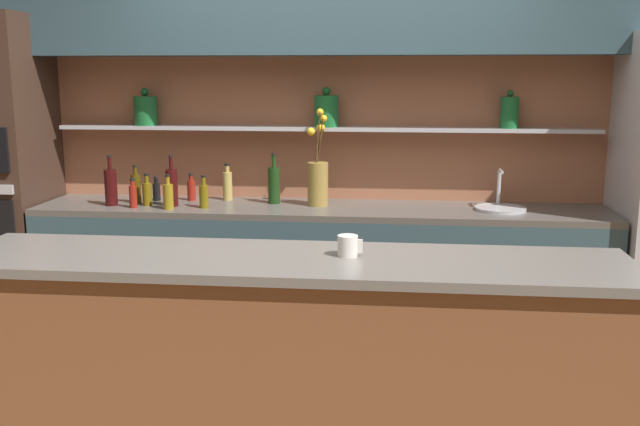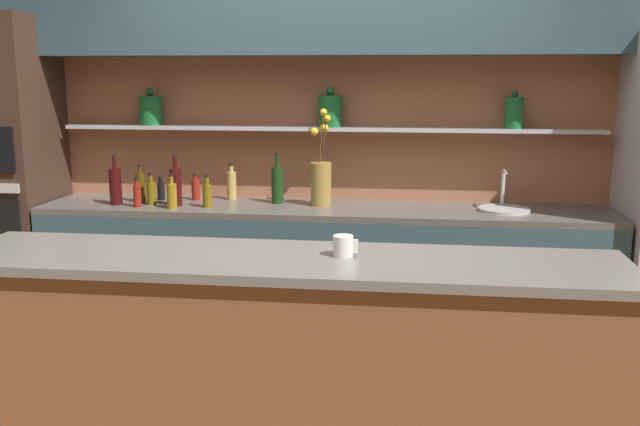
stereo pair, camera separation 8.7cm
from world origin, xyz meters
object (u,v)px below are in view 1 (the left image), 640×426
(bottle_sauce_3, at_px, (133,195))
(bottle_sauce_7, at_px, (191,189))
(flower_vase, at_px, (318,178))
(bottle_oil_8, at_px, (136,188))
(coffee_mug, at_px, (348,246))
(bottle_spirit_5, at_px, (228,185))
(bottle_wine_0, at_px, (111,187))
(bottle_sauce_2, at_px, (156,191))
(bottle_oil_9, at_px, (168,196))
(sink_fixture, at_px, (500,207))
(bottle_wine_4, at_px, (274,185))
(bottle_oil_6, at_px, (147,193))
(bottle_wine_1, at_px, (172,187))
(bottle_oil_10, at_px, (204,195))

(bottle_sauce_3, height_order, bottle_sauce_7, bottle_sauce_3)
(flower_vase, distance_m, bottle_oil_8, 1.21)
(bottle_sauce_7, height_order, coffee_mug, coffee_mug)
(bottle_spirit_5, distance_m, bottle_sauce_7, 0.25)
(flower_vase, xyz_separation_m, bottle_wine_0, (-1.34, -0.15, -0.05))
(bottle_sauce_2, relative_size, bottle_oil_9, 0.73)
(sink_fixture, height_order, bottle_wine_4, bottle_wine_4)
(bottle_wine_0, height_order, bottle_oil_6, bottle_wine_0)
(bottle_sauce_7, xyz_separation_m, bottle_oil_9, (-0.06, -0.32, 0.01))
(bottle_oil_6, distance_m, bottle_sauce_7, 0.32)
(bottle_sauce_7, bearing_deg, bottle_sauce_3, -134.35)
(bottle_sauce_3, bearing_deg, bottle_wine_1, 19.69)
(bottle_oil_8, xyz_separation_m, coffee_mug, (1.52, -1.63, 0.04))
(bottle_wine_4, bearing_deg, coffee_mug, -70.47)
(sink_fixture, bearing_deg, bottle_oil_9, -174.74)
(bottle_wine_4, height_order, coffee_mug, bottle_wine_4)
(bottle_oil_6, xyz_separation_m, bottle_oil_8, (-0.10, 0.08, 0.02))
(bottle_wine_1, height_order, bottle_sauce_2, bottle_wine_1)
(bottle_wine_1, height_order, bottle_oil_6, bottle_wine_1)
(coffee_mug, bearing_deg, bottle_oil_6, 132.45)
(bottle_sauce_2, relative_size, bottle_oil_10, 0.77)
(coffee_mug, bearing_deg, bottle_oil_10, 124.30)
(bottle_oil_9, bearing_deg, bottle_sauce_7, 80.03)
(bottle_oil_8, bearing_deg, coffee_mug, -46.97)
(flower_vase, relative_size, bottle_wine_1, 1.88)
(bottle_wine_1, distance_m, bottle_sauce_2, 0.26)
(sink_fixture, bearing_deg, flower_vase, 178.15)
(bottle_wine_4, bearing_deg, bottle_sauce_2, 178.62)
(bottle_spirit_5, height_order, bottle_sauce_7, bottle_spirit_5)
(bottle_wine_1, height_order, bottle_oil_10, bottle_wine_1)
(bottle_wine_1, height_order, bottle_oil_8, bottle_wine_1)
(bottle_sauce_3, relative_size, coffee_mug, 1.81)
(bottle_wine_0, xyz_separation_m, bottle_oil_8, (0.13, 0.10, -0.02))
(bottle_sauce_7, height_order, bottle_oil_9, bottle_oil_9)
(bottle_wine_4, relative_size, bottle_oil_9, 1.50)
(bottle_oil_8, bearing_deg, bottle_sauce_7, 21.51)
(flower_vase, relative_size, bottle_sauce_7, 3.39)
(bottle_wine_4, distance_m, bottle_oil_8, 0.92)
(bottle_sauce_3, bearing_deg, sink_fixture, 4.25)
(bottle_sauce_2, bearing_deg, bottle_oil_8, -134.42)
(bottle_sauce_3, bearing_deg, bottle_sauce_7, 45.65)
(bottle_oil_10, bearing_deg, bottle_sauce_2, 149.68)
(bottle_oil_9, height_order, coffee_mug, bottle_oil_9)
(bottle_wine_0, height_order, bottle_oil_10, bottle_wine_0)
(bottle_wine_4, bearing_deg, bottle_spirit_5, 165.10)
(bottle_sauce_3, distance_m, bottle_oil_6, 0.11)
(bottle_wine_1, bearing_deg, coffee_mug, -51.05)
(bottle_sauce_7, bearing_deg, coffee_mug, -56.10)
(bottle_sauce_7, bearing_deg, flower_vase, -5.94)
(bottle_oil_6, bearing_deg, flower_vase, 6.33)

